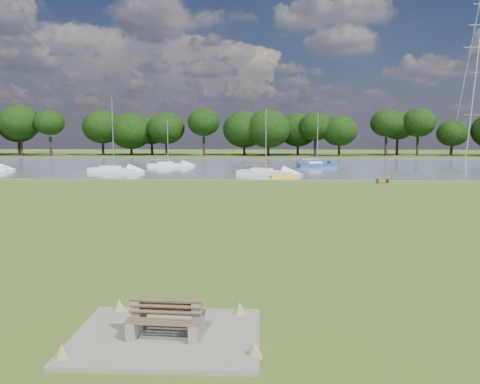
{
  "coord_description": "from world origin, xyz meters",
  "views": [
    {
      "loc": [
        2.07,
        -24.02,
        4.62
      ],
      "look_at": [
        1.18,
        -2.0,
        1.84
      ],
      "focal_mm": 35.0,
      "sensor_mm": 36.0,
      "label": 1
    }
  ],
  "objects_px": {
    "sailboat_3": "(317,164)",
    "sailboat_5": "(113,168)",
    "bench_pair": "(166,319)",
    "kayak": "(284,176)",
    "riverbank_bench": "(383,179)",
    "sailboat_0": "(265,171)",
    "sailboat_2": "(168,164)"
  },
  "relations": [
    {
      "from": "kayak",
      "to": "sailboat_0",
      "type": "distance_m",
      "value": 4.15
    },
    {
      "from": "sailboat_2",
      "to": "sailboat_3",
      "type": "height_order",
      "value": "sailboat_3"
    },
    {
      "from": "sailboat_3",
      "to": "sailboat_5",
      "type": "bearing_deg",
      "value": -176.95
    },
    {
      "from": "bench_pair",
      "to": "sailboat_2",
      "type": "bearing_deg",
      "value": 104.23
    },
    {
      "from": "riverbank_bench",
      "to": "bench_pair",
      "type": "bearing_deg",
      "value": -135.71
    },
    {
      "from": "sailboat_0",
      "to": "sailboat_3",
      "type": "distance_m",
      "value": 13.95
    },
    {
      "from": "sailboat_0",
      "to": "sailboat_2",
      "type": "distance_m",
      "value": 17.49
    },
    {
      "from": "kayak",
      "to": "sailboat_5",
      "type": "xyz_separation_m",
      "value": [
        -19.82,
        6.4,
        0.31
      ]
    },
    {
      "from": "bench_pair",
      "to": "sailboat_0",
      "type": "distance_m",
      "value": 41.98
    },
    {
      "from": "riverbank_bench",
      "to": "kayak",
      "type": "relative_size",
      "value": 0.48
    },
    {
      "from": "kayak",
      "to": "sailboat_3",
      "type": "distance_m",
      "value": 16.52
    },
    {
      "from": "sailboat_0",
      "to": "sailboat_5",
      "type": "relative_size",
      "value": 0.83
    },
    {
      "from": "sailboat_2",
      "to": "sailboat_5",
      "type": "xyz_separation_m",
      "value": [
        -4.77,
        -8.8,
        0.05
      ]
    },
    {
      "from": "bench_pair",
      "to": "sailboat_5",
      "type": "bearing_deg",
      "value": 111.99
    },
    {
      "from": "sailboat_3",
      "to": "sailboat_2",
      "type": "bearing_deg",
      "value": 164.09
    },
    {
      "from": "sailboat_0",
      "to": "sailboat_2",
      "type": "bearing_deg",
      "value": 159.07
    },
    {
      "from": "sailboat_5",
      "to": "sailboat_0",
      "type": "bearing_deg",
      "value": 2.34
    },
    {
      "from": "sailboat_2",
      "to": "sailboat_5",
      "type": "relative_size",
      "value": 0.72
    },
    {
      "from": "sailboat_0",
      "to": "sailboat_2",
      "type": "relative_size",
      "value": 1.16
    },
    {
      "from": "bench_pair",
      "to": "sailboat_2",
      "type": "xyz_separation_m",
      "value": [
        -10.4,
        53.41,
        -0.01
      ]
    },
    {
      "from": "bench_pair",
      "to": "sailboat_2",
      "type": "relative_size",
      "value": 0.27
    },
    {
      "from": "bench_pair",
      "to": "sailboat_5",
      "type": "height_order",
      "value": "sailboat_5"
    },
    {
      "from": "bench_pair",
      "to": "kayak",
      "type": "relative_size",
      "value": 0.61
    },
    {
      "from": "sailboat_3",
      "to": "sailboat_5",
      "type": "distance_m",
      "value": 26.75
    },
    {
      "from": "riverbank_bench",
      "to": "kayak",
      "type": "xyz_separation_m",
      "value": [
        -8.93,
        4.68,
        -0.22
      ]
    },
    {
      "from": "sailboat_5",
      "to": "kayak",
      "type": "bearing_deg",
      "value": -6.94
    },
    {
      "from": "bench_pair",
      "to": "kayak",
      "type": "distance_m",
      "value": 38.49
    },
    {
      "from": "bench_pair",
      "to": "sailboat_5",
      "type": "relative_size",
      "value": 0.2
    },
    {
      "from": "riverbank_bench",
      "to": "kayak",
      "type": "height_order",
      "value": "riverbank_bench"
    },
    {
      "from": "kayak",
      "to": "sailboat_5",
      "type": "bearing_deg",
      "value": 146.86
    },
    {
      "from": "riverbank_bench",
      "to": "kayak",
      "type": "bearing_deg",
      "value": 128.69
    },
    {
      "from": "riverbank_bench",
      "to": "kayak",
      "type": "distance_m",
      "value": 10.08
    }
  ]
}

